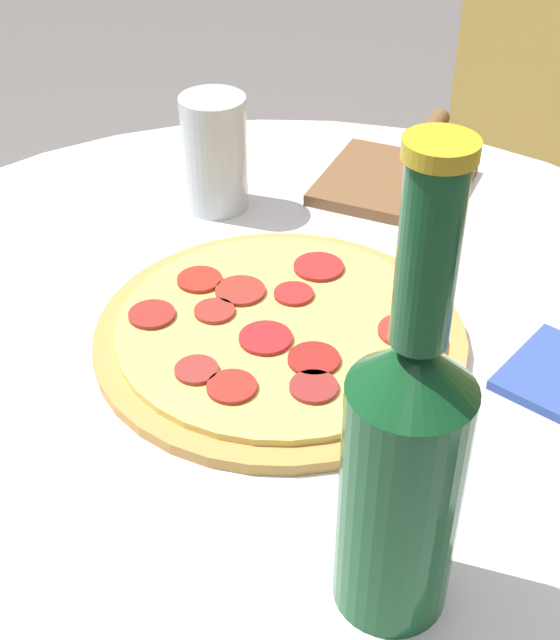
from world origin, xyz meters
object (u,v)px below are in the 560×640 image
pizza (279,332)px  pizza_paddle (400,174)px  drinking_glass (215,153)px  beer_bottle (403,463)px

pizza → pizza_paddle: bearing=118.3°
drinking_glass → pizza_paddle: bearing=69.2°
pizza_paddle → drinking_glass: size_ratio=2.26×
pizza_paddle → pizza: bearing=179.0°
pizza_paddle → drinking_glass: bearing=129.9°
drinking_glass → pizza: bearing=-20.9°
pizza_paddle → drinking_glass: 0.20m
pizza_paddle → drinking_glass: (-0.07, -0.18, 0.05)m
pizza → beer_bottle: 0.26m
pizza → pizza_paddle: pizza is taller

